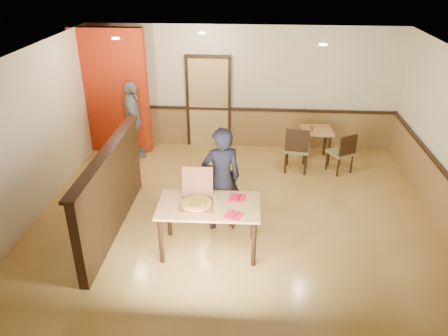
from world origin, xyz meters
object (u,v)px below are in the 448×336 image
Objects in this scene: diner_chair at (222,196)px; side_table at (316,137)px; diner at (221,179)px; passerby at (133,120)px; side_chair_right at (343,151)px; pizza_box at (197,201)px; main_table at (209,211)px; condiment at (312,129)px; side_chair_left at (297,148)px.

side_table is at bearing 48.54° from diner_chair.
side_table is 3.36m from diner.
passerby is (-2.17, 2.68, -0.03)m from diner.
diner_chair is 3.10m from side_chair_right.
side_table is at bearing 55.16° from pizza_box.
pizza_box is (-0.32, -0.68, -0.01)m from diner.
diner is at bearing -123.90° from side_table.
main_table is at bearing -168.71° from passerby.
pizza_box is (-2.66, -2.85, 0.40)m from side_chair_right.
condiment is at bearing 55.70° from pizza_box.
side_chair_right is at bearing 44.33° from pizza_box.
main_table is 3.93m from passerby.
side_table is at bearing -117.90° from side_chair_left.
condiment is at bearing -115.71° from side_chair_left.
diner reaches higher than side_chair_left.
side_chair_left is at bearing -118.36° from passerby.
diner is (-1.86, -2.77, 0.35)m from side_table.
main_table is at bearing -104.72° from diner_chair.
side_table is 5.10× the size of condiment.
side_chair_right reaches higher than main_table.
side_chair_left is 0.58× the size of passerby.
diner is 0.75m from pizza_box.
condiment is at bearing -132.99° from side_table.
diner is 3.15m from condiment.
side_chair_left is at bearing -126.47° from side_table.
side_chair_right is at bearing -51.42° from side_table.
side_chair_right is 1.55× the size of pizza_box.
pizza_box is (-1.72, -2.83, 0.33)m from side_chair_left.
diner_chair is at bearing -159.43° from passerby.
passerby reaches higher than condiment.
side_chair_right is 4.56m from passerby.
diner_chair is 1.25× the size of side_table.
diner is (-1.40, -2.15, 0.35)m from side_chair_left.
diner reaches higher than side_chair_right.
side_chair_right is (0.95, 0.02, -0.06)m from side_chair_left.
diner_chair is 2.45m from side_chair_left.
passerby is (-4.52, 0.51, 0.38)m from side_chair_right.
diner reaches higher than main_table.
side_chair_right is 0.50× the size of diner.
diner is at bearing 65.45° from side_chair_left.
side_chair_left is 0.56× the size of diner.
diner is 12.67× the size of condiment.
passerby is 12.23× the size of condiment.
side_table is (-0.48, 0.61, 0.06)m from side_chair_right.
passerby is at bearing 179.31° from condiment.
passerby reaches higher than side_table.
pizza_box reaches higher than diner_chair.
passerby is at bearing -178.64° from side_table.
condiment reaches higher than main_table.
pizza_box reaches higher than condiment.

